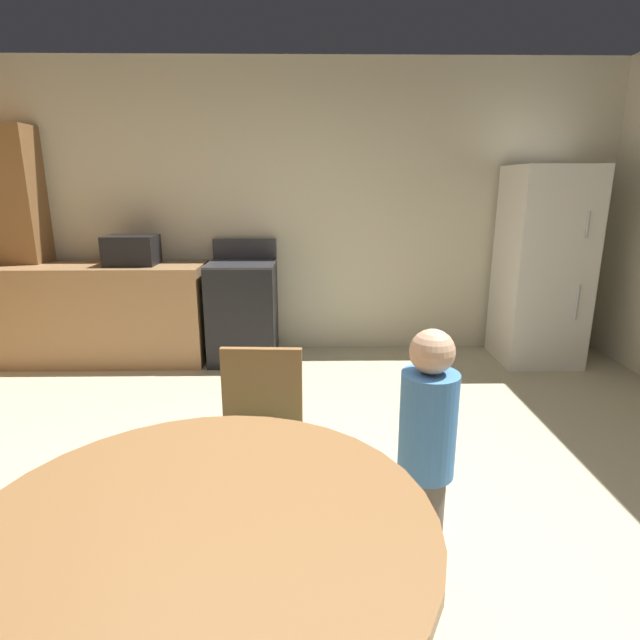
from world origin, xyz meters
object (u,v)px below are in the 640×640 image
at_px(refrigerator, 542,267).
at_px(chair_north, 260,432).
at_px(person_child, 426,455).
at_px(oven_range, 243,311).
at_px(microwave, 132,250).
at_px(dining_table, 203,572).

bearing_deg(refrigerator, chair_north, -134.30).
bearing_deg(person_child, oven_range, -109.60).
distance_m(oven_range, microwave, 1.12).
height_order(chair_north, person_child, person_child).
bearing_deg(refrigerator, dining_table, -125.21).
height_order(dining_table, chair_north, chair_north).
relative_size(oven_range, chair_north, 1.26).
bearing_deg(microwave, dining_table, -68.93).
bearing_deg(chair_north, person_child, 66.16).
distance_m(dining_table, chair_north, 0.99).
height_order(oven_range, person_child, oven_range).
height_order(oven_range, dining_table, oven_range).
xyz_separation_m(dining_table, person_child, (0.74, 0.64, -0.03)).
relative_size(oven_range, person_child, 1.01).
bearing_deg(chair_north, dining_table, 0.00).
distance_m(refrigerator, microwave, 3.69).
xyz_separation_m(dining_table, chair_north, (0.05, 0.98, -0.10)).
distance_m(oven_range, chair_north, 2.46).
height_order(refrigerator, microwave, refrigerator).
bearing_deg(microwave, chair_north, -60.70).
relative_size(dining_table, chair_north, 1.43).
height_order(oven_range, microwave, microwave).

